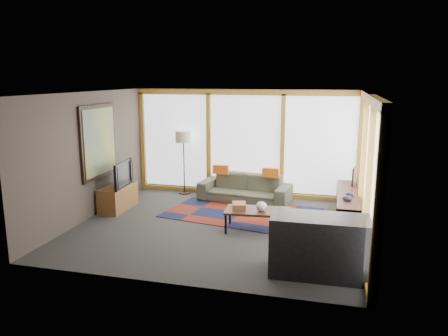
% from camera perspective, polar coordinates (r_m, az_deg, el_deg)
% --- Properties ---
extents(ground, '(5.50, 5.50, 0.00)m').
position_cam_1_polar(ground, '(8.66, -0.67, -7.67)').
color(ground, '#292927').
rests_on(ground, ground).
extents(room_envelope, '(5.52, 5.02, 2.62)m').
position_cam_1_polar(room_envelope, '(8.70, 3.42, 2.89)').
color(room_envelope, '#43382E').
rests_on(room_envelope, ground).
extents(rug, '(3.42, 2.51, 0.01)m').
position_cam_1_polar(rug, '(9.51, 2.41, -5.84)').
color(rug, maroon).
rests_on(rug, ground).
extents(sofa, '(2.22, 1.09, 0.62)m').
position_cam_1_polar(sofa, '(10.31, 2.74, -2.66)').
color(sofa, '#383C2A').
rests_on(sofa, ground).
extents(pillow_left, '(0.38, 0.13, 0.20)m').
position_cam_1_polar(pillow_left, '(10.40, -0.43, -0.18)').
color(pillow_left, '#BB5210').
rests_on(pillow_left, sofa).
extents(pillow_right, '(0.38, 0.12, 0.21)m').
position_cam_1_polar(pillow_right, '(10.08, 6.08, -0.61)').
color(pillow_right, '#BB5210').
rests_on(pillow_right, sofa).
extents(floor_lamp, '(0.40, 0.40, 1.59)m').
position_cam_1_polar(floor_lamp, '(10.91, -5.25, 0.71)').
color(floor_lamp, black).
rests_on(floor_lamp, ground).
extents(coffee_table, '(1.29, 0.73, 0.41)m').
position_cam_1_polar(coffee_table, '(8.41, 4.44, -6.81)').
color(coffee_table, black).
rests_on(coffee_table, ground).
extents(book_stack, '(0.32, 0.37, 0.11)m').
position_cam_1_polar(book_stack, '(8.41, 1.98, -4.94)').
color(book_stack, brown).
rests_on(book_stack, coffee_table).
extents(vase, '(0.22, 0.22, 0.18)m').
position_cam_1_polar(vase, '(8.27, 4.90, -5.01)').
color(vase, silver).
rests_on(vase, coffee_table).
extents(bookshelf, '(0.42, 2.34, 0.58)m').
position_cam_1_polar(bookshelf, '(9.26, 15.75, -4.93)').
color(bookshelf, black).
rests_on(bookshelf, ground).
extents(bowl_a, '(0.21, 0.21, 0.10)m').
position_cam_1_polar(bowl_a, '(8.62, 15.79, -3.81)').
color(bowl_a, black).
rests_on(bowl_a, bookshelf).
extents(bowl_b, '(0.20, 0.20, 0.09)m').
position_cam_1_polar(bowl_b, '(8.94, 16.12, -3.31)').
color(bowl_b, black).
rests_on(bowl_b, bookshelf).
extents(shelf_picture, '(0.11, 0.30, 0.39)m').
position_cam_1_polar(shelf_picture, '(9.83, 16.64, -1.07)').
color(shelf_picture, black).
rests_on(shelf_picture, bookshelf).
extents(tv_console, '(0.45, 1.08, 0.54)m').
position_cam_1_polar(tv_console, '(9.97, -13.67, -3.76)').
color(tv_console, brown).
rests_on(tv_console, ground).
extents(television, '(0.22, 0.98, 0.56)m').
position_cam_1_polar(television, '(9.76, -13.50, -0.76)').
color(television, black).
rests_on(television, tv_console).
extents(bar_counter, '(1.44, 0.70, 0.90)m').
position_cam_1_polar(bar_counter, '(6.67, 12.33, -9.93)').
color(bar_counter, black).
rests_on(bar_counter, ground).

